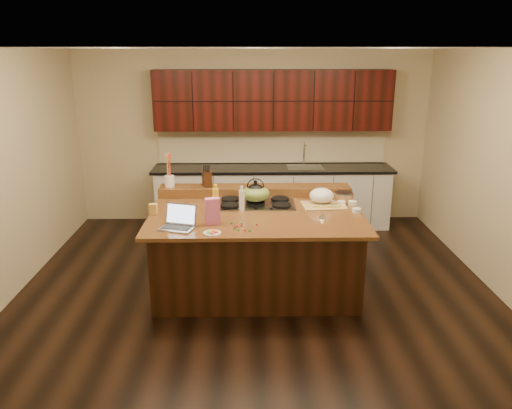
{
  "coord_description": "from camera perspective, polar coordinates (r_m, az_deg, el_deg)",
  "views": [
    {
      "loc": [
        -0.1,
        -5.36,
        2.69
      ],
      "look_at": [
        0.0,
        0.05,
        1.0
      ],
      "focal_mm": 35.0,
      "sensor_mm": 36.0,
      "label": 1
    }
  ],
  "objects": [
    {
      "name": "oil_bottle",
      "position": [
        5.65,
        -4.63,
        0.48
      ],
      "size": [
        0.09,
        0.09,
        0.27
      ],
      "primitive_type": "cylinder",
      "rotation": [
        0.0,
        0.0,
        0.3
      ],
      "color": "yellow",
      "rests_on": "island"
    },
    {
      "name": "laptop",
      "position": [
        5.22,
        -8.81,
        -1.94
      ],
      "size": [
        0.41,
        0.36,
        0.24
      ],
      "rotation": [
        0.0,
        0.0,
        -0.3
      ],
      "color": "#B7B7BC",
      "rests_on": "island"
    },
    {
      "name": "back_counter",
      "position": [
        7.79,
        1.92,
        4.66
      ],
      "size": [
        3.7,
        0.66,
        2.4
      ],
      "color": "silver",
      "rests_on": "ground"
    },
    {
      "name": "green_bowl",
      "position": [
        5.89,
        -0.05,
        1.25
      ],
      "size": [
        0.35,
        0.35,
        0.18
      ],
      "primitive_type": "ellipsoid",
      "rotation": [
        0.0,
        0.0,
        0.05
      ],
      "color": "#5A722D",
      "rests_on": "cooktop"
    },
    {
      "name": "strainer_bowl",
      "position": [
        6.16,
        9.99,
        0.8
      ],
      "size": [
        0.26,
        0.26,
        0.09
      ],
      "primitive_type": "cylinder",
      "rotation": [
        0.0,
        0.0,
        0.09
      ],
      "color": "#996B3F",
      "rests_on": "island"
    },
    {
      "name": "utensil_crock",
      "position": [
        6.34,
        -9.84,
        2.65
      ],
      "size": [
        0.16,
        0.16,
        0.14
      ],
      "primitive_type": "cylinder",
      "rotation": [
        0.0,
        0.0,
        0.37
      ],
      "color": "white",
      "rests_on": "back_ledge"
    },
    {
      "name": "package_box",
      "position": [
        5.68,
        -11.65,
        -0.52
      ],
      "size": [
        0.09,
        0.07,
        0.12
      ],
      "primitive_type": "cube",
      "rotation": [
        0.0,
        0.0,
        -0.13
      ],
      "color": "gold",
      "rests_on": "island"
    },
    {
      "name": "knife_block",
      "position": [
        6.28,
        -5.62,
        2.96
      ],
      "size": [
        0.14,
        0.18,
        0.2
      ],
      "primitive_type": "cube",
      "rotation": [
        0.0,
        0.0,
        0.27
      ],
      "color": "black",
      "rests_on": "back_ledge"
    },
    {
      "name": "gumdrop_1",
      "position": [
        5.27,
        -1.67,
        -2.18
      ],
      "size": [
        0.02,
        0.02,
        0.02
      ],
      "primitive_type": "ellipsoid",
      "color": "#198C26",
      "rests_on": "island"
    },
    {
      "name": "candy_plate",
      "position": [
        5.03,
        -5.03,
        -3.26
      ],
      "size": [
        0.2,
        0.2,
        0.01
      ],
      "primitive_type": "cylinder",
      "rotation": [
        0.0,
        0.0,
        -0.14
      ],
      "color": "white",
      "rests_on": "island"
    },
    {
      "name": "gumdrop_5",
      "position": [
        5.28,
        -2.79,
        -2.14
      ],
      "size": [
        0.02,
        0.02,
        0.02
      ],
      "primitive_type": "ellipsoid",
      "color": "#198C26",
      "rests_on": "island"
    },
    {
      "name": "pink_bag",
      "position": [
        5.26,
        -4.99,
        -0.76
      ],
      "size": [
        0.17,
        0.12,
        0.28
      ],
      "primitive_type": "cube",
      "rotation": [
        0.0,
        0.0,
        0.26
      ],
      "color": "#D56499",
      "rests_on": "island"
    },
    {
      "name": "island",
      "position": [
        5.8,
        0.01,
        -5.2
      ],
      "size": [
        2.4,
        1.6,
        0.92
      ],
      "color": "black",
      "rests_on": "ground"
    },
    {
      "name": "back_ledge",
      "position": [
        6.3,
        -0.11,
        1.59
      ],
      "size": [
        2.4,
        0.3,
        0.12
      ],
      "primitive_type": "cube",
      "color": "black",
      "rests_on": "island"
    },
    {
      "name": "gumdrop_9",
      "position": [
        5.06,
        -0.75,
        -3.0
      ],
      "size": [
        0.02,
        0.02,
        0.02
      ],
      "primitive_type": "ellipsoid",
      "color": "#198C26",
      "rests_on": "island"
    },
    {
      "name": "gumdrop_8",
      "position": [
        5.21,
        -1.66,
        -2.43
      ],
      "size": [
        0.02,
        0.02,
        0.02
      ],
      "primitive_type": "ellipsoid",
      "color": "red",
      "rests_on": "island"
    },
    {
      "name": "ramekin_a",
      "position": [
        5.76,
        11.43,
        -0.66
      ],
      "size": [
        0.12,
        0.12,
        0.04
      ],
      "primitive_type": "cylinder",
      "rotation": [
        0.0,
        0.0,
        -0.18
      ],
      "color": "white",
      "rests_on": "island"
    },
    {
      "name": "gumdrop_0",
      "position": [
        5.24,
        0.08,
        -2.28
      ],
      "size": [
        0.02,
        0.02,
        0.02
      ],
      "primitive_type": "ellipsoid",
      "color": "red",
      "rests_on": "island"
    },
    {
      "name": "room",
      "position": [
        5.53,
        0.01,
        3.31
      ],
      "size": [
        5.52,
        5.02,
        2.72
      ],
      "color": "black",
      "rests_on": "ground"
    },
    {
      "name": "ramekin_b",
      "position": [
        6.0,
        9.74,
        0.16
      ],
      "size": [
        0.13,
        0.13,
        0.04
      ],
      "primitive_type": "cylinder",
      "rotation": [
        0.0,
        0.0,
        -0.38
      ],
      "color": "white",
      "rests_on": "island"
    },
    {
      "name": "ramekin_c",
      "position": [
        6.03,
        10.94,
        0.18
      ],
      "size": [
        0.13,
        0.13,
        0.04
      ],
      "primitive_type": "cylinder",
      "rotation": [
        0.0,
        0.0,
        0.43
      ],
      "color": "white",
      "rests_on": "island"
    },
    {
      "name": "gumdrop_3",
      "position": [
        5.08,
        -2.05,
        -2.92
      ],
      "size": [
        0.02,
        0.02,
        0.02
      ],
      "primitive_type": "ellipsoid",
      "color": "#198C26",
      "rests_on": "island"
    },
    {
      "name": "gumdrop_6",
      "position": [
        5.18,
        -2.46,
        -2.53
      ],
      "size": [
        0.02,
        0.02,
        0.02
      ],
      "primitive_type": "ellipsoid",
      "color": "red",
      "rests_on": "island"
    },
    {
      "name": "gumdrop_7",
      "position": [
        5.13,
        -2.51,
        -2.74
      ],
      "size": [
        0.02,
        0.02,
        0.02
      ],
      "primitive_type": "ellipsoid",
      "color": "#198C26",
      "rests_on": "island"
    },
    {
      "name": "wooden_tray",
      "position": [
        5.94,
        7.55,
        0.76
      ],
      "size": [
        0.53,
        0.42,
        0.2
      ],
      "rotation": [
        0.0,
        0.0,
        0.09
      ],
      "color": "tan",
      "rests_on": "island"
    },
    {
      "name": "gumdrop_2",
      "position": [
        5.19,
        -2.1,
        -2.49
      ],
      "size": [
        0.02,
        0.02,
        0.02
      ],
      "primitive_type": "ellipsoid",
      "color": "red",
      "rests_on": "island"
    },
    {
      "name": "kettle",
      "position": [
        5.89,
        -0.05,
        1.37
      ],
      "size": [
        0.28,
        0.28,
        0.21
      ],
      "primitive_type": "ellipsoid",
      "rotation": [
        0.0,
        0.0,
        0.22
      ],
      "color": "black",
      "rests_on": "cooktop"
    },
    {
      "name": "gumdrop_4",
      "position": [
        5.08,
        -1.27,
        -2.95
      ],
      "size": [
        0.02,
        0.02,
        0.02
      ],
      "primitive_type": "ellipsoid",
      "color": "red",
      "rests_on": "island"
    },
    {
      "name": "cooktop",
      "position": [
        5.93,
        -0.05,
        0.12
      ],
      "size": [
        0.92,
        0.52,
        0.05
      ],
      "color": "gray",
      "rests_on": "island"
    },
    {
      "name": "kitchen_timer",
      "position": [
        5.49,
        7.63,
        -1.23
      ],
      "size": [
        0.1,
        0.1,
        0.07
      ],
      "primitive_type": "cone",
      "rotation": [
        0.0,
        0.0,
        0.37
      ],
      "color": "silver",
      "rests_on": "island"
    },
    {
      "name": "vinegar_bottle",
      "position": [
        5.65,
        -1.64,
        0.42
      ],
      "size": [
        0.08,
        0.08,
        0.25
      ],
      "primitive_type": "cylinder",
      "rotation": [
        0.0,
        0.0,
        -0.23
      ],
      "color": "silver",
      "rests_on": "island"
    }
  ]
}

